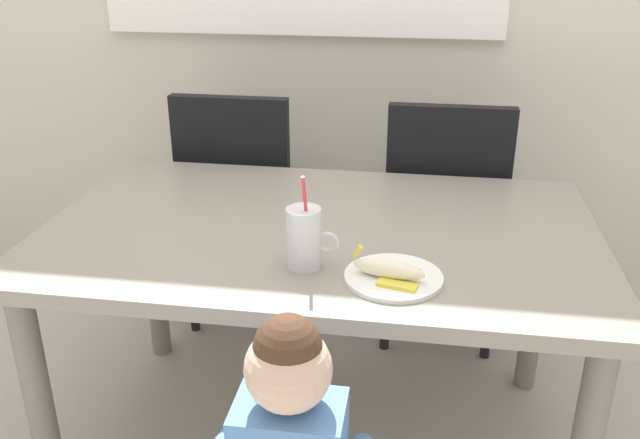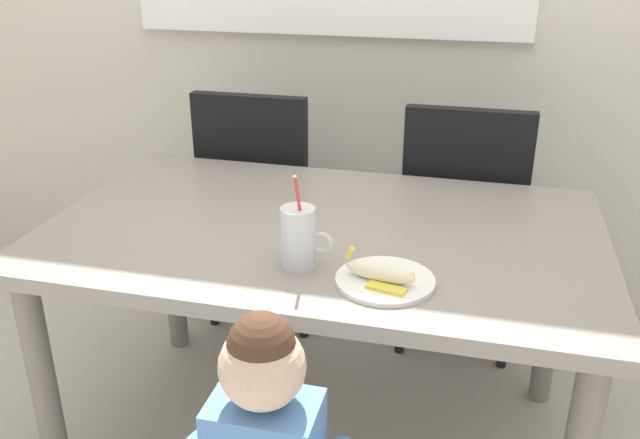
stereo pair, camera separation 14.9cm
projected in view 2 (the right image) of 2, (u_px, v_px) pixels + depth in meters
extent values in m
plane|color=#B7B2A8|center=(322.00, 439.00, 2.14)|extent=(24.00, 24.00, 0.00)
cube|color=gray|center=(323.00, 233.00, 1.85)|extent=(1.51, 0.94, 0.04)
cylinder|color=slate|center=(45.00, 390.00, 1.81)|extent=(0.07, 0.07, 0.70)
cylinder|color=slate|center=(172.00, 263.00, 2.50)|extent=(0.07, 0.07, 0.70)
cylinder|color=slate|center=(552.00, 309.00, 2.19)|extent=(0.07, 0.07, 0.70)
cube|color=black|center=(270.00, 209.00, 2.71)|extent=(0.44, 0.44, 0.06)
cube|color=black|center=(251.00, 161.00, 2.43)|extent=(0.42, 0.05, 0.48)
cylinder|color=black|center=(327.00, 248.00, 2.94)|extent=(0.04, 0.04, 0.42)
cylinder|color=black|center=(245.00, 239.00, 3.02)|extent=(0.04, 0.04, 0.42)
cylinder|color=black|center=(303.00, 290.00, 2.60)|extent=(0.04, 0.04, 0.42)
cylinder|color=black|center=(212.00, 278.00, 2.68)|extent=(0.04, 0.04, 0.42)
cube|color=black|center=(462.00, 230.00, 2.53)|extent=(0.44, 0.44, 0.06)
cube|color=black|center=(465.00, 180.00, 2.25)|extent=(0.42, 0.05, 0.48)
cylinder|color=black|center=(507.00, 269.00, 2.75)|extent=(0.04, 0.04, 0.42)
cylinder|color=black|center=(414.00, 259.00, 2.84)|extent=(0.04, 0.04, 0.42)
cylinder|color=black|center=(507.00, 317.00, 2.41)|extent=(0.04, 0.04, 0.42)
cylinder|color=black|center=(402.00, 304.00, 2.50)|extent=(0.04, 0.04, 0.42)
sphere|color=beige|center=(262.00, 366.00, 1.28)|extent=(0.17, 0.17, 0.17)
sphere|color=#472D1E|center=(261.00, 346.00, 1.26)|extent=(0.13, 0.13, 0.13)
cylinder|color=silver|center=(298.00, 237.00, 1.60)|extent=(0.08, 0.08, 0.15)
cylinder|color=beige|center=(298.00, 249.00, 1.61)|extent=(0.07, 0.07, 0.08)
torus|color=silver|center=(322.00, 243.00, 1.59)|extent=(0.06, 0.01, 0.06)
cylinder|color=#E5333F|center=(300.00, 212.00, 1.57)|extent=(0.01, 0.09, 0.21)
cylinder|color=white|center=(385.00, 281.00, 1.55)|extent=(0.23, 0.23, 0.01)
ellipsoid|color=#F4EAC6|center=(380.00, 272.00, 1.53)|extent=(0.18, 0.08, 0.04)
cube|color=yellow|center=(386.00, 288.00, 1.49)|extent=(0.09, 0.05, 0.01)
cube|color=yellow|center=(394.00, 274.00, 1.56)|extent=(0.09, 0.05, 0.01)
cylinder|color=yellow|center=(350.00, 252.00, 1.54)|extent=(0.03, 0.02, 0.03)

